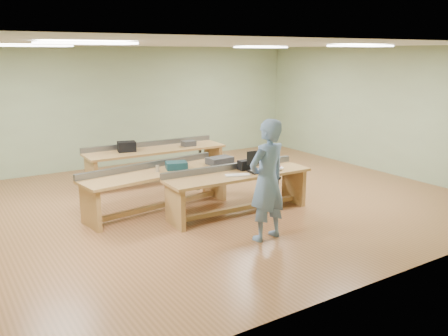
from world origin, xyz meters
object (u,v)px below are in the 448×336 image
Objects in this scene: workbench_back at (155,157)px; parts_bin_teal at (176,165)px; camera_bag at (245,165)px; mug at (170,166)px; task_chair at (266,183)px; parts_bin_grey at (220,160)px; workbench_front at (238,184)px; drinks_can at (157,169)px; laptop_base at (258,171)px; workbench_mid at (157,181)px; person at (267,180)px.

workbench_back is 8.31× the size of parts_bin_teal.
mug is at bearing 146.52° from camera_bag.
parts_bin_grey is at bearing 155.05° from task_chair.
workbench_front is 1.20m from parts_bin_teal.
camera_bag is 0.67m from parts_bin_grey.
drinks_can is at bearing 164.51° from task_chair.
mug reaches higher than laptop_base.
parts_bin_grey is at bearing -5.09° from parts_bin_teal.
task_chair is at bearing 27.37° from camera_bag.
camera_bag is 1.61m from drinks_can.
workbench_mid is at bearing 174.18° from parts_bin_grey.
workbench_mid is 1.86m from laptop_base.
workbench_back is at bearing 76.66° from parts_bin_teal.
parts_bin_teal is 0.79× the size of parts_bin_grey.
person is at bearing -132.81° from task_chair.
parts_bin_teal is 0.13m from mug.
parts_bin_teal is (-0.47, 2.13, -0.13)m from person.
parts_bin_teal is 0.90m from parts_bin_grey.
parts_bin_grey is (0.43, 2.05, -0.13)m from person.
drinks_can reaches higher than mug.
parts_bin_grey is at bearing 83.09° from workbench_front.
workbench_mid is (-1.17, 0.93, 0.00)m from workbench_front.
camera_bag reaches higher than laptop_base.
camera_bag is 2.15× the size of drinks_can.
workbench_front reaches higher than task_chair.
mug is at bearing 142.35° from laptop_base.
mug is at bearing 1.22° from workbench_mid.
parts_bin_grey is at bearing 105.53° from camera_bag.
drinks_can reaches higher than workbench_mid.
drinks_can is (-0.39, -0.01, -0.01)m from parts_bin_teal.
person is 1.51m from camera_bag.
mug is at bearing 159.83° from task_chair.
parts_bin_teal is at bearing 133.11° from workbench_front.
task_chair is at bearing -12.45° from parts_bin_teal.
person is 3.92× the size of parts_bin_grey.
parts_bin_grey reaches higher than laptop_base.
workbench_mid is at bearing 142.95° from workbench_front.
parts_bin_teal is 0.39m from drinks_can.
person is 15.67× the size of drinks_can.
person is (0.00, -4.10, 0.39)m from workbench_back.
laptop_base is 1.65m from mug.
workbench_back reaches higher than laptop_base.
person is at bearing -88.81° from workbench_back.
parts_bin_grey is (-0.89, 0.32, 0.52)m from task_chair.
camera_bag reaches higher than workbench_back.
drinks_can reaches higher than task_chair.
drinks_can is at bearing -102.07° from workbench_mid.
parts_bin_teal reaches higher than mug.
workbench_back is at bearing 107.12° from laptop_base.
workbench_mid is 1.32m from parts_bin_grey.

